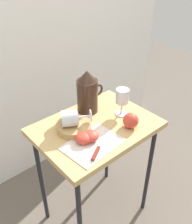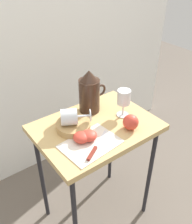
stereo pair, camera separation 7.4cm
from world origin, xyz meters
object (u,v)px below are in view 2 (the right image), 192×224
at_px(apple_half_left, 81,137).
at_px(apple_half_right, 89,135).
at_px(apple_whole, 131,122).
at_px(knife, 95,149).
at_px(table, 96,137).
at_px(wine_glass_upright, 124,99).
at_px(wine_glass_tipped_near, 70,117).
at_px(pitcher, 89,95).
at_px(basket_tray, 73,126).

height_order(apple_half_left, apple_half_right, same).
relative_size(apple_whole, knife, 0.40).
bearing_deg(apple_whole, table, 134.80).
height_order(apple_half_right, knife, apple_half_right).
height_order(wine_glass_upright, wine_glass_tipped_near, wine_glass_upright).
bearing_deg(apple_half_left, pitcher, 46.34).
distance_m(wine_glass_tipped_near, apple_half_right, 0.13).
relative_size(table, wine_glass_tipped_near, 4.52).
distance_m(table, apple_half_right, 0.15).
xyz_separation_m(apple_half_left, knife, (0.01, -0.08, -0.02)).
relative_size(basket_tray, wine_glass_upright, 1.13).
height_order(wine_glass_upright, apple_half_left, wine_glass_upright).
distance_m(wine_glass_upright, knife, 0.32).
distance_m(wine_glass_tipped_near, apple_half_left, 0.12).
relative_size(basket_tray, apple_whole, 2.18).
distance_m(wine_glass_tipped_near, apple_whole, 0.29).
xyz_separation_m(basket_tray, wine_glass_upright, (0.27, -0.06, 0.08)).
xyz_separation_m(apple_half_left, apple_half_right, (0.03, -0.01, 0.00)).
bearing_deg(wine_glass_upright, pitcher, 127.86).
xyz_separation_m(apple_half_right, apple_whole, (0.21, -0.05, 0.01)).
relative_size(apple_half_left, knife, 0.40).
xyz_separation_m(wine_glass_upright, apple_half_right, (-0.26, -0.06, -0.08)).
bearing_deg(wine_glass_tipped_near, apple_whole, -35.04).
bearing_deg(wine_glass_upright, apple_half_left, -170.95).
relative_size(wine_glass_tipped_near, apple_half_left, 2.05).
distance_m(apple_half_right, apple_whole, 0.22).
relative_size(basket_tray, wine_glass_tipped_near, 1.06).
bearing_deg(wine_glass_upright, knife, -154.86).
distance_m(pitcher, apple_half_left, 0.27).
distance_m(basket_tray, pitcher, 0.20).
height_order(wine_glass_tipped_near, apple_half_left, wine_glass_tipped_near).
xyz_separation_m(pitcher, wine_glass_tipped_near, (-0.17, -0.08, -0.02)).
bearing_deg(knife, apple_half_left, 99.35).
relative_size(wine_glass_tipped_near, knife, 0.82).
bearing_deg(pitcher, apple_whole, -75.69).
height_order(basket_tray, wine_glass_upright, wine_glass_upright).
bearing_deg(apple_half_right, knife, -104.59).
height_order(wine_glass_upright, knife, wine_glass_upright).
distance_m(pitcher, wine_glass_upright, 0.18).
bearing_deg(pitcher, apple_half_right, -126.55).
height_order(basket_tray, apple_half_left, apple_half_left).
bearing_deg(table, wine_glass_tipped_near, 158.55).
bearing_deg(apple_half_left, knife, -80.65).
xyz_separation_m(wine_glass_tipped_near, apple_whole, (0.24, -0.17, -0.04)).
xyz_separation_m(pitcher, knife, (-0.17, -0.27, -0.09)).
xyz_separation_m(apple_half_right, knife, (-0.02, -0.07, -0.02)).
bearing_deg(table, apple_whole, -45.20).
distance_m(pitcher, wine_glass_tipped_near, 0.19).
xyz_separation_m(basket_tray, pitcher, (0.16, 0.09, 0.08)).
relative_size(table, basket_tray, 4.25).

